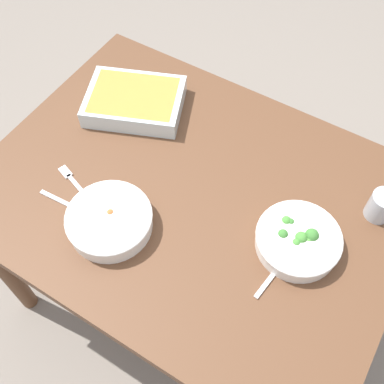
% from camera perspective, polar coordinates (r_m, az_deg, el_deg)
% --- Properties ---
extents(ground_plane, '(6.00, 6.00, 0.00)m').
position_cam_1_polar(ground_plane, '(2.01, 0.00, -11.71)').
color(ground_plane, slate).
extents(dining_table, '(1.20, 0.90, 0.74)m').
position_cam_1_polar(dining_table, '(1.42, 0.00, -1.99)').
color(dining_table, brown).
rests_on(dining_table, ground_plane).
extents(stew_bowl, '(0.23, 0.23, 0.06)m').
position_cam_1_polar(stew_bowl, '(1.28, -9.93, -3.39)').
color(stew_bowl, white).
rests_on(stew_bowl, dining_table).
extents(broccoli_bowl, '(0.23, 0.23, 0.07)m').
position_cam_1_polar(broccoli_bowl, '(1.27, 12.77, -5.52)').
color(broccoli_bowl, white).
rests_on(broccoli_bowl, dining_table).
extents(baking_dish, '(0.36, 0.32, 0.06)m').
position_cam_1_polar(baking_dish, '(1.54, -6.95, 10.90)').
color(baking_dish, silver).
rests_on(baking_dish, dining_table).
extents(drink_cup, '(0.07, 0.07, 0.08)m').
position_cam_1_polar(drink_cup, '(1.37, 21.84, -1.64)').
color(drink_cup, '#B2BCC6').
rests_on(drink_cup, dining_table).
extents(spoon_by_stew, '(0.18, 0.03, 0.01)m').
position_cam_1_polar(spoon_by_stew, '(1.36, -14.11, -1.77)').
color(spoon_by_stew, silver).
rests_on(spoon_by_stew, dining_table).
extents(spoon_by_broccoli, '(0.04, 0.18, 0.01)m').
position_cam_1_polar(spoon_by_broccoli, '(1.25, 10.64, -8.64)').
color(spoon_by_broccoli, silver).
rests_on(spoon_by_broccoli, dining_table).
extents(fork_on_table, '(0.17, 0.07, 0.01)m').
position_cam_1_polar(fork_on_table, '(1.40, -13.94, 1.04)').
color(fork_on_table, silver).
rests_on(fork_on_table, dining_table).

